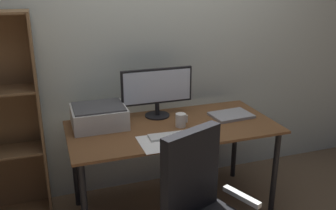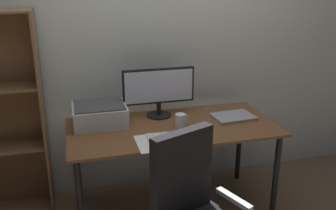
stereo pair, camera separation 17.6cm
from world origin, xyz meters
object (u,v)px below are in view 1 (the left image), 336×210
at_px(monitor, 157,89).
at_px(coffee_mug, 181,120).
at_px(keyboard, 169,136).
at_px(laptop, 231,115).
at_px(mouse, 199,131).
at_px(printer, 99,116).
at_px(desk, 173,135).

height_order(monitor, coffee_mug, monitor).
xyz_separation_m(keyboard, laptop, (0.61, 0.22, 0.00)).
distance_m(keyboard, laptop, 0.65).
xyz_separation_m(keyboard, mouse, (0.23, 0.01, 0.01)).
relative_size(laptop, printer, 0.80).
distance_m(monitor, mouse, 0.51).
distance_m(desk, laptop, 0.52).
bearing_deg(laptop, mouse, -154.21).
distance_m(desk, printer, 0.58).
xyz_separation_m(desk, keyboard, (-0.09, -0.19, 0.09)).
xyz_separation_m(desk, coffee_mug, (0.05, -0.03, 0.13)).
distance_m(keyboard, mouse, 0.23).
distance_m(mouse, printer, 0.76).
distance_m(coffee_mug, laptop, 0.47).
bearing_deg(keyboard, desk, 65.68).
relative_size(coffee_mug, laptop, 0.32).
bearing_deg(monitor, desk, -78.17).
bearing_deg(coffee_mug, laptop, 7.97).
bearing_deg(mouse, coffee_mug, 112.78).
xyz_separation_m(desk, monitor, (-0.05, 0.24, 0.31)).
bearing_deg(desk, laptop, 3.96).
height_order(monitor, keyboard, monitor).
distance_m(desk, coffee_mug, 0.14).
bearing_deg(monitor, coffee_mug, -69.05).
relative_size(desk, coffee_mug, 15.48).
relative_size(monitor, keyboard, 1.99).
relative_size(monitor, coffee_mug, 5.67).
relative_size(monitor, laptop, 1.80).
distance_m(monitor, keyboard, 0.48).
bearing_deg(laptop, printer, 167.95).
xyz_separation_m(mouse, laptop, (0.38, 0.22, -0.01)).
relative_size(monitor, printer, 1.44).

